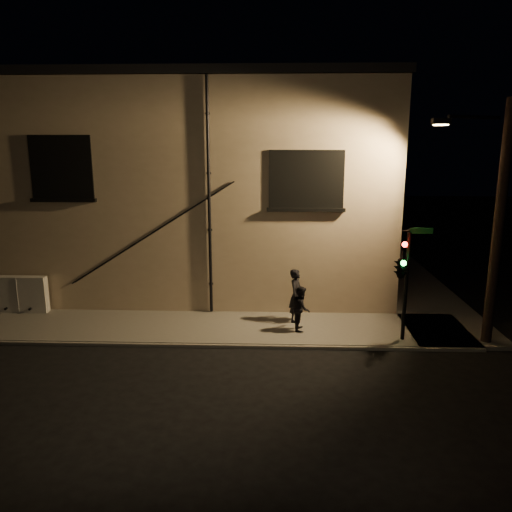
{
  "coord_description": "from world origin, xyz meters",
  "views": [
    {
      "loc": [
        0.5,
        -14.52,
        6.27
      ],
      "look_at": [
        -0.11,
        1.8,
        2.52
      ],
      "focal_mm": 35.0,
      "sensor_mm": 36.0,
      "label": 1
    }
  ],
  "objects_px": {
    "pedestrian_a": "(296,295)",
    "traffic_signal": "(402,266)",
    "pedestrian_b": "(301,308)",
    "streetlamp_pole": "(495,220)",
    "utility_cabinet": "(20,294)"
  },
  "relations": [
    {
      "from": "pedestrian_a",
      "to": "traffic_signal",
      "type": "distance_m",
      "value": 3.84
    },
    {
      "from": "traffic_signal",
      "to": "pedestrian_b",
      "type": "bearing_deg",
      "value": 164.68
    },
    {
      "from": "pedestrian_b",
      "to": "traffic_signal",
      "type": "relative_size",
      "value": 0.42
    },
    {
      "from": "utility_cabinet",
      "to": "pedestrian_b",
      "type": "height_order",
      "value": "pedestrian_b"
    },
    {
      "from": "pedestrian_b",
      "to": "streetlamp_pole",
      "type": "distance_m",
      "value": 6.54
    },
    {
      "from": "pedestrian_b",
      "to": "streetlamp_pole",
      "type": "bearing_deg",
      "value": -93.82
    },
    {
      "from": "utility_cabinet",
      "to": "streetlamp_pole",
      "type": "distance_m",
      "value": 16.45
    },
    {
      "from": "pedestrian_b",
      "to": "traffic_signal",
      "type": "distance_m",
      "value": 3.53
    },
    {
      "from": "streetlamp_pole",
      "to": "pedestrian_a",
      "type": "bearing_deg",
      "value": 165.51
    },
    {
      "from": "pedestrian_b",
      "to": "traffic_signal",
      "type": "xyz_separation_m",
      "value": [
        2.99,
        -0.82,
        1.68
      ]
    },
    {
      "from": "pedestrian_a",
      "to": "traffic_signal",
      "type": "xyz_separation_m",
      "value": [
        3.14,
        -1.63,
        1.49
      ]
    },
    {
      "from": "pedestrian_a",
      "to": "pedestrian_b",
      "type": "xyz_separation_m",
      "value": [
        0.14,
        -0.81,
        -0.19
      ]
    },
    {
      "from": "pedestrian_a",
      "to": "streetlamp_pole",
      "type": "xyz_separation_m",
      "value": [
        5.86,
        -1.52,
        2.91
      ]
    },
    {
      "from": "pedestrian_b",
      "to": "utility_cabinet",
      "type": "bearing_deg",
      "value": 85.33
    },
    {
      "from": "traffic_signal",
      "to": "utility_cabinet",
      "type": "bearing_deg",
      "value": 170.39
    }
  ]
}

